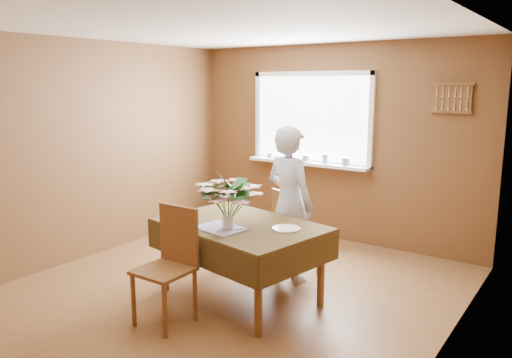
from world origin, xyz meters
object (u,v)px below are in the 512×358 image
Objects in this scene: flower_bouquet at (228,197)px; chair_far at (291,228)px; dining_table at (240,232)px; seated_woman at (290,204)px; chair_near at (171,260)px.

chair_far is at bearing 87.27° from flower_bouquet.
seated_woman is (0.12, 0.68, 0.16)m from dining_table.
chair_near is 0.73m from flower_bouquet.
dining_table is 3.25× the size of flower_bouquet.
dining_table is 1.83× the size of chair_far.
chair_far is 0.57× the size of seated_woman.
seated_woman is at bearing 137.14° from chair_far.
chair_near is at bearing -115.14° from flower_bouquet.
flower_bouquet reaches higher than dining_table.
chair_near is 1.92× the size of flower_bouquet.
chair_near reaches higher than chair_far.
chair_near is 1.44m from seated_woman.
flower_bouquet is (-0.05, -1.01, 0.52)m from chair_far.
flower_bouquet is at bearing -74.97° from dining_table.
flower_bouquet is at bearing 64.16° from chair_near.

